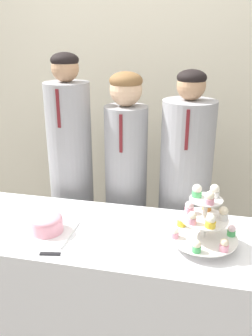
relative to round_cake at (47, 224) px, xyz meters
The scene contains 8 objects.
wall_back 1.40m from the round_cake, 80.13° to the left, with size 9.00×0.06×2.70m.
table 0.49m from the round_cake, 19.14° to the left, with size 1.70×0.61×0.75m.
round_cake is the anchor object (origin of this frame).
cake_knife 0.22m from the round_cake, 47.85° to the right, with size 0.31×0.08×0.01m.
cupcake_stand 0.76m from the round_cake, ahead, with size 0.32×0.32×0.30m.
student_0 0.61m from the round_cake, 99.03° to the left, with size 0.28×0.28×1.58m.
student_1 0.66m from the round_cake, 65.88° to the left, with size 0.26×0.27×1.48m.
student_2 0.88m from the round_cake, 43.31° to the left, with size 0.31×0.32×1.50m.
Camera 1 is at (0.49, -1.18, 1.69)m, focal length 38.00 mm.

